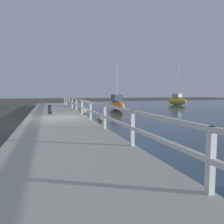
# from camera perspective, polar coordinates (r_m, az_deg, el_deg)

# --- Properties ---
(ground_plane) EXTENTS (120.00, 120.00, 0.00)m
(ground_plane) POSITION_cam_1_polar(r_m,az_deg,el_deg) (12.92, -14.01, -3.02)
(ground_plane) COLOR #4C473D
(dock_walkway) EXTENTS (3.49, 36.00, 0.35)m
(dock_walkway) POSITION_cam_1_polar(r_m,az_deg,el_deg) (12.89, -14.03, -2.24)
(dock_walkway) COLOR #B2AD9E
(dock_walkway) RESTS_ON ground
(railing) EXTENTS (0.10, 32.50, 0.97)m
(railing) POSITION_cam_1_polar(r_m,az_deg,el_deg) (12.99, -6.85, 1.64)
(railing) COLOR silver
(railing) RESTS_ON dock_walkway
(boulder_downstream) EXTENTS (0.77, 0.69, 0.58)m
(boulder_downstream) POSITION_cam_1_polar(r_m,az_deg,el_deg) (18.66, -7.64, 0.43)
(boulder_downstream) COLOR gray
(boulder_downstream) RESTS_ON ground
(boulder_mid_strip) EXTENTS (0.59, 0.53, 0.44)m
(boulder_mid_strip) POSITION_cam_1_polar(r_m,az_deg,el_deg) (13.70, -2.94, -1.48)
(boulder_mid_strip) COLOR gray
(boulder_mid_strip) RESTS_ON ground
(mooring_bollard) EXTENTS (0.23, 0.23, 0.64)m
(mooring_bollard) POSITION_cam_1_polar(r_m,az_deg,el_deg) (15.03, -15.89, 0.64)
(mooring_bollard) COLOR black
(mooring_bollard) RESTS_ON dock_walkway
(sailboat_yellow) EXTENTS (1.80, 3.52, 6.02)m
(sailboat_yellow) POSITION_cam_1_polar(r_m,az_deg,el_deg) (32.79, 16.59, 2.93)
(sailboat_yellow) COLOR gold
(sailboat_yellow) RESTS_ON water_surface
(sailboat_orange) EXTENTS (1.36, 4.16, 4.83)m
(sailboat_orange) POSITION_cam_1_polar(r_m,az_deg,el_deg) (22.12, 1.23, 2.02)
(sailboat_orange) COLOR orange
(sailboat_orange) RESTS_ON water_surface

